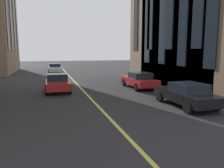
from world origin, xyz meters
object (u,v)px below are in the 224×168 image
object	(u,v)px
car_red_trailing	(57,83)
car_white_parked_b	(55,68)
car_red_far	(139,80)
car_black_parked_a	(186,94)

from	to	relation	value
car_red_trailing	car_white_parked_b	bearing A→B (deg)	-1.46
car_red_trailing	car_red_far	xyz separation A→B (m)	(-0.33, -6.91, 0.00)
car_white_parked_b	car_red_trailing	xyz separation A→B (m)	(-16.11, 0.41, -0.00)
car_black_parked_a	car_red_trailing	distance (m)	9.84
car_white_parked_b	car_black_parked_a	world-z (taller)	same
car_red_trailing	car_red_far	bearing A→B (deg)	-92.72
car_white_parked_b	car_red_trailing	bearing A→B (deg)	178.54
car_black_parked_a	car_red_far	distance (m)	6.68
car_black_parked_a	car_red_far	size ratio (longest dim) A/B	1.00
car_white_parked_b	car_red_far	world-z (taller)	same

